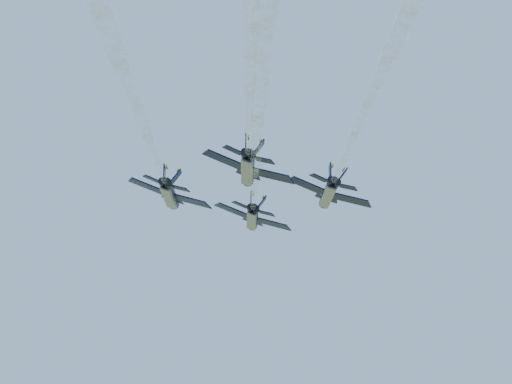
% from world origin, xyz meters
% --- Properties ---
extents(jet_lead, '(12.06, 17.12, 5.15)m').
position_xyz_m(jet_lead, '(-3.72, 8.06, 102.84)').
color(jet_lead, black).
extents(jet_left, '(12.06, 17.12, 5.15)m').
position_xyz_m(jet_left, '(-12.56, -6.18, 102.84)').
color(jet_left, black).
extents(jet_right, '(12.06, 17.12, 5.15)m').
position_xyz_m(jet_right, '(10.33, -0.39, 102.84)').
color(jet_right, black).
extents(jet_slot, '(12.06, 17.12, 5.15)m').
position_xyz_m(jet_slot, '(1.57, -13.29, 102.84)').
color(jet_slot, black).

